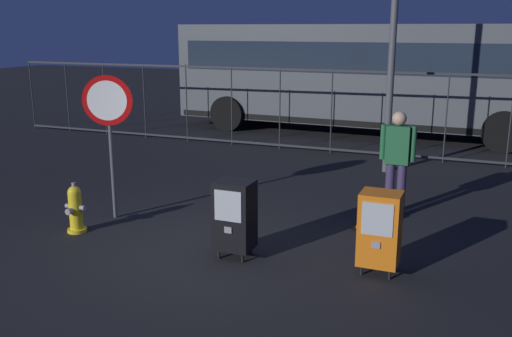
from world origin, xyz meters
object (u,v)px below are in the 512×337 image
(stop_sign, at_px, (109,117))
(traffic_cone, at_px, (366,213))
(newspaper_box_secondary, at_px, (235,215))
(fire_hydrant, at_px, (75,209))
(newspaper_box_primary, at_px, (380,229))
(pedestrian, at_px, (397,157))
(bus_near, at_px, (365,72))

(stop_sign, bearing_deg, traffic_cone, 13.91)
(newspaper_box_secondary, bearing_deg, fire_hydrant, -179.35)
(newspaper_box_secondary, xyz_separation_m, traffic_cone, (1.37, 1.65, -0.31))
(newspaper_box_primary, bearing_deg, pedestrian, 94.07)
(traffic_cone, height_order, bus_near, bus_near)
(fire_hydrant, xyz_separation_m, traffic_cone, (3.91, 1.68, -0.09))
(newspaper_box_secondary, relative_size, traffic_cone, 1.92)
(stop_sign, bearing_deg, pedestrian, 23.57)
(traffic_cone, distance_m, bus_near, 8.26)
(fire_hydrant, relative_size, newspaper_box_primary, 0.73)
(newspaper_box_primary, bearing_deg, newspaper_box_secondary, -173.83)
(newspaper_box_primary, height_order, pedestrian, pedestrian)
(newspaper_box_secondary, height_order, traffic_cone, newspaper_box_secondary)
(newspaper_box_secondary, distance_m, stop_sign, 2.71)
(newspaper_box_secondary, relative_size, bus_near, 0.10)
(fire_hydrant, relative_size, pedestrian, 0.45)
(fire_hydrant, bearing_deg, traffic_cone, 23.30)
(pedestrian, relative_size, traffic_cone, 3.15)
(fire_hydrant, xyz_separation_m, newspaper_box_primary, (4.35, 0.23, 0.22))
(bus_near, bearing_deg, newspaper_box_primary, -75.42)
(traffic_cone, bearing_deg, bus_near, 102.09)
(fire_hydrant, distance_m, stop_sign, 1.46)
(newspaper_box_secondary, distance_m, traffic_cone, 2.17)
(newspaper_box_primary, xyz_separation_m, newspaper_box_secondary, (-1.82, -0.20, 0.00))
(newspaper_box_primary, bearing_deg, stop_sign, 172.97)
(newspaper_box_primary, relative_size, newspaper_box_secondary, 1.00)
(newspaper_box_secondary, relative_size, stop_sign, 0.46)
(fire_hydrant, height_order, stop_sign, stop_sign)
(newspaper_box_secondary, xyz_separation_m, stop_sign, (-2.40, 0.72, 1.03))
(fire_hydrant, xyz_separation_m, bus_near, (2.20, 9.63, 1.36))
(newspaper_box_secondary, height_order, stop_sign, stop_sign)
(newspaper_box_primary, bearing_deg, traffic_cone, 107.11)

